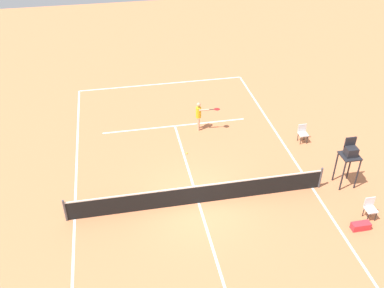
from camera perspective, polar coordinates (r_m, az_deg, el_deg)
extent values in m
plane|color=#D37A4C|center=(19.09, 0.86, -7.63)|extent=(60.00, 60.00, 0.00)
cube|color=white|center=(28.65, -3.92, 7.78)|extent=(10.44, 0.10, 0.01)
cube|color=white|center=(20.57, 15.31, -5.49)|extent=(0.10, 23.19, 0.01)
cube|color=white|center=(18.98, -14.97, -9.39)|extent=(0.10, 23.19, 0.01)
cube|color=white|center=(24.13, -2.23, 2.36)|extent=(7.83, 0.10, 0.01)
cube|color=white|center=(19.09, 0.86, -7.62)|extent=(0.10, 12.75, 0.01)
cylinder|color=#4C4C51|center=(20.37, 16.30, -4.21)|extent=(0.10, 0.10, 1.07)
cylinder|color=#4C4C51|center=(18.67, -16.13, -8.29)|extent=(0.10, 0.10, 1.07)
cube|color=black|center=(18.79, 0.88, -6.60)|extent=(11.04, 0.03, 0.91)
cube|color=white|center=(18.48, 0.89, -5.48)|extent=(11.04, 0.04, 0.06)
cylinder|color=#D8A884|center=(23.71, 0.80, 2.83)|extent=(0.12, 0.12, 0.76)
cylinder|color=#D8A884|center=(23.54, 0.87, 2.57)|extent=(0.12, 0.12, 0.76)
cylinder|color=yellow|center=(23.28, 0.85, 4.12)|extent=(0.28, 0.28, 0.59)
sphere|color=#D8A884|center=(23.05, 0.86, 5.12)|extent=(0.21, 0.21, 0.21)
cylinder|color=#D8A884|center=(23.42, 0.79, 4.41)|extent=(0.09, 0.09, 0.53)
cylinder|color=#D8A884|center=(23.04, 1.57, 4.42)|extent=(0.53, 0.13, 0.09)
cylinder|color=black|center=(23.09, 2.54, 4.48)|extent=(0.26, 0.05, 0.04)
ellipsoid|color=red|center=(23.14, 3.25, 4.52)|extent=(0.34, 0.30, 0.04)
sphere|color=#CCE033|center=(21.91, -0.67, -1.20)|extent=(0.07, 0.07, 0.07)
cylinder|color=#232328|center=(20.68, 20.64, -3.69)|extent=(0.07, 0.07, 1.55)
cylinder|color=#232328|center=(20.34, 18.93, -3.97)|extent=(0.07, 0.07, 1.55)
cylinder|color=#232328|center=(21.14, 19.75, -2.56)|extent=(0.07, 0.07, 1.55)
cylinder|color=#232328|center=(20.82, 18.07, -2.81)|extent=(0.07, 0.07, 1.55)
cube|color=#232328|center=(20.29, 19.77, -1.44)|extent=(0.80, 0.80, 0.06)
cube|color=#232328|center=(20.16, 19.90, -0.91)|extent=(0.50, 0.44, 0.40)
cube|color=#232328|center=(20.11, 19.83, 0.22)|extent=(0.50, 0.06, 0.50)
cylinder|color=#262626|center=(19.62, 22.70, -8.69)|extent=(0.04, 0.04, 0.45)
cylinder|color=#262626|center=(19.45, 21.81, -8.88)|extent=(0.04, 0.04, 0.45)
cylinder|color=#262626|center=(19.83, 22.20, -8.03)|extent=(0.04, 0.04, 0.45)
cylinder|color=#262626|center=(19.65, 21.32, -8.21)|extent=(0.04, 0.04, 0.45)
cube|color=silver|center=(19.47, 22.17, -7.89)|extent=(0.44, 0.44, 0.06)
cube|color=silver|center=(19.45, 22.01, -6.93)|extent=(0.44, 0.04, 0.44)
cylinder|color=#262626|center=(23.31, 14.68, 0.52)|extent=(0.04, 0.04, 0.45)
cylinder|color=#262626|center=(23.17, 13.89, 0.43)|extent=(0.04, 0.04, 0.45)
cylinder|color=#262626|center=(23.57, 14.35, 0.99)|extent=(0.04, 0.04, 0.45)
cylinder|color=#262626|center=(23.43, 13.56, 0.90)|extent=(0.04, 0.04, 0.45)
cube|color=silver|center=(23.24, 14.21, 1.24)|extent=(0.44, 0.44, 0.06)
cube|color=silver|center=(23.27, 14.08, 2.04)|extent=(0.44, 0.04, 0.44)
cube|color=red|center=(19.10, 21.01, -9.88)|extent=(0.76, 0.32, 0.30)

